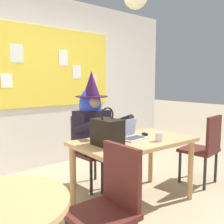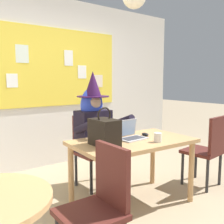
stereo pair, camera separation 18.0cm
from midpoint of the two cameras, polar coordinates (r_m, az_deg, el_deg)
name	(u,v)px [view 1 (the left image)]	position (r m, az deg, el deg)	size (l,w,h in m)	color
ground_plane	(134,212)	(2.86, 2.91, -21.23)	(24.00, 24.00, 0.00)	tan
wall_back_bulletin	(44,82)	(4.15, -16.07, 6.45)	(5.22, 2.00, 2.62)	silver
desk_main	(134,148)	(2.82, 3.04, -7.94)	(1.33, 0.82, 0.72)	tan
chair_at_desk	(89,146)	(3.36, -6.61, -7.54)	(0.44, 0.44, 0.91)	#4C1E19
person_costumed	(95,125)	(3.20, -5.39, -2.93)	(0.60, 0.67, 1.46)	black
laptop	(131,134)	(2.84, 2.41, -4.93)	(0.32, 0.25, 0.20)	#B7B7BC
computer_mouse	(145,134)	(3.01, 5.58, -4.84)	(0.06, 0.10, 0.03)	black
handbag	(107,132)	(2.52, -3.09, -4.43)	(0.20, 0.30, 0.38)	black
coffee_mug	(159,137)	(2.74, 8.50, -5.42)	(0.08, 0.08, 0.10)	silver
chair_spare_by_window	(110,201)	(1.95, -3.28, -19.08)	(0.43, 0.43, 0.89)	#4C1E19
chair_extra_corner	(205,146)	(3.53, 18.38, -7.09)	(0.46, 0.46, 0.91)	#4C1E19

